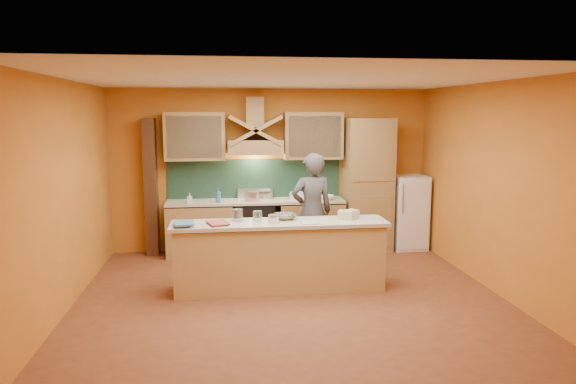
{
  "coord_description": "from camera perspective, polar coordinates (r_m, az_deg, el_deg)",
  "views": [
    {
      "loc": [
        -0.83,
        -6.39,
        2.39
      ],
      "look_at": [
        0.09,
        0.9,
        1.25
      ],
      "focal_mm": 32.0,
      "sensor_mm": 36.0,
      "label": 1
    }
  ],
  "objects": [
    {
      "name": "base_cabinet_left",
      "position": [
        8.82,
        -9.74,
        -4.17
      ],
      "size": [
        1.1,
        0.6,
        0.86
      ],
      "primitive_type": "cube",
      "color": "#9F7E49",
      "rests_on": "floor"
    },
    {
      "name": "kitchen_scale",
      "position": [
        6.77,
        -1.62,
        -3.12
      ],
      "size": [
        0.15,
        0.15,
        0.1
      ],
      "primitive_type": "cube",
      "rotation": [
        0.0,
        0.0,
        -0.39
      ],
      "color": "white",
      "rests_on": "island_top"
    },
    {
      "name": "book_upper",
      "position": [
        6.76,
        -12.55,
        -3.46
      ],
      "size": [
        0.29,
        0.37,
        0.03
      ],
      "primitive_type": "imported",
      "rotation": [
        0.0,
        0.0,
        0.12
      ],
      "color": "teal",
      "rests_on": "island_top"
    },
    {
      "name": "person",
      "position": [
        7.84,
        2.68,
        -2.19
      ],
      "size": [
        0.7,
        0.51,
        1.79
      ],
      "primitive_type": "imported",
      "rotation": [
        0.0,
        0.0,
        3.27
      ],
      "color": "#4C4C51",
      "rests_on": "floor"
    },
    {
      "name": "bowl_back",
      "position": [
        8.75,
        4.3,
        -0.63
      ],
      "size": [
        0.32,
        0.32,
        0.08
      ],
      "primitive_type": "imported",
      "rotation": [
        0.0,
        0.0,
        -0.32
      ],
      "color": "white",
      "rests_on": "counter_top"
    },
    {
      "name": "hood_chimney",
      "position": [
        8.76,
        -3.75,
        8.85
      ],
      "size": [
        0.3,
        0.3,
        0.5
      ],
      "primitive_type": "cube",
      "color": "#9F7E49",
      "rests_on": "wall_back"
    },
    {
      "name": "dish_rack",
      "position": [
        8.84,
        1.26,
        -0.41
      ],
      "size": [
        0.36,
        0.31,
        0.11
      ],
      "primitive_type": "cube",
      "rotation": [
        0.0,
        0.0,
        -0.25
      ],
      "color": "silver",
      "rests_on": "counter_top"
    },
    {
      "name": "wall_right",
      "position": [
        7.39,
        21.87,
        0.47
      ],
      "size": [
        0.02,
        5.0,
        2.8
      ],
      "primitive_type": "cube",
      "color": "orange",
      "rests_on": "floor"
    },
    {
      "name": "soap_bottle_a",
      "position": [
        8.51,
        -10.87,
        -0.71
      ],
      "size": [
        0.08,
        0.08,
        0.18
      ],
      "primitive_type": "imported",
      "rotation": [
        0.0,
        0.0,
        0.04
      ],
      "color": "white",
      "rests_on": "counter_top"
    },
    {
      "name": "island_body",
      "position": [
        7.01,
        -0.91,
        -7.35
      ],
      "size": [
        2.8,
        0.55,
        0.88
      ],
      "primitive_type": "cube",
      "color": "tan",
      "rests_on": "floor"
    },
    {
      "name": "wall_front",
      "position": [
        4.1,
        4.74,
        -5.19
      ],
      "size": [
        5.5,
        0.02,
        2.8
      ],
      "primitive_type": "cube",
      "color": "orange",
      "rests_on": "floor"
    },
    {
      "name": "book_lower",
      "position": [
        6.74,
        -8.8,
        -3.54
      ],
      "size": [
        0.33,
        0.38,
        0.03
      ],
      "primitive_type": "imported",
      "rotation": [
        0.0,
        0.0,
        0.28
      ],
      "color": "#AA413D",
      "rests_on": "island_top"
    },
    {
      "name": "backsplash",
      "position": [
        8.97,
        -3.72,
        1.47
      ],
      "size": [
        3.0,
        0.03,
        0.7
      ],
      "primitive_type": "cube",
      "color": "#183529",
      "rests_on": "wall_back"
    },
    {
      "name": "floor",
      "position": [
        6.87,
        0.22,
        -11.54
      ],
      "size": [
        5.5,
        5.0,
        0.01
      ],
      "primitive_type": "cube",
      "color": "brown",
      "rests_on": "ground"
    },
    {
      "name": "fridge",
      "position": [
        9.34,
        13.2,
        -2.17
      ],
      "size": [
        0.58,
        0.6,
        1.3
      ],
      "primitive_type": "cube",
      "color": "white",
      "rests_on": "floor"
    },
    {
      "name": "jar_small",
      "position": [
        6.95,
        -3.41,
        -2.67
      ],
      "size": [
        0.16,
        0.16,
        0.13
      ],
      "primitive_type": "cylinder",
      "rotation": [
        0.0,
        0.0,
        0.31
      ],
      "color": "silver",
      "rests_on": "island_top"
    },
    {
      "name": "grocery_bag_b",
      "position": [
        7.08,
        6.43,
        -2.54
      ],
      "size": [
        0.24,
        0.22,
        0.12
      ],
      "primitive_type": "cube",
      "rotation": [
        0.0,
        0.0,
        -0.43
      ],
      "color": "beige",
      "rests_on": "island_top"
    },
    {
      "name": "mixing_bowl",
      "position": [
        7.03,
        -0.3,
        -2.74
      ],
      "size": [
        0.33,
        0.33,
        0.08
      ],
      "primitive_type": "imported",
      "rotation": [
        0.0,
        0.0,
        0.04
      ],
      "color": "silver",
      "rests_on": "island_top"
    },
    {
      "name": "trim_column_left",
      "position": [
        8.91,
        -14.96,
        0.5
      ],
      "size": [
        0.2,
        0.3,
        2.3
      ],
      "primitive_type": "cube",
      "color": "#472816",
      "rests_on": "floor"
    },
    {
      "name": "stove",
      "position": [
        8.82,
        -3.56,
        -3.92
      ],
      "size": [
        0.6,
        0.58,
        0.9
      ],
      "primitive_type": "cube",
      "color": "black",
      "rests_on": "floor"
    },
    {
      "name": "soap_bottle_b",
      "position": [
        8.58,
        -7.76,
        -0.34
      ],
      "size": [
        0.13,
        0.13,
        0.24
      ],
      "primitive_type": "imported",
      "rotation": [
        0.0,
        0.0,
        0.65
      ],
      "color": "#376798",
      "rests_on": "counter_top"
    },
    {
      "name": "pot_large",
      "position": [
        8.67,
        -4.0,
        -0.56
      ],
      "size": [
        0.27,
        0.27,
        0.16
      ],
      "primitive_type": "cylinder",
      "rotation": [
        0.0,
        0.0,
        0.09
      ],
      "color": "#BBBAC1",
      "rests_on": "stove"
    },
    {
      "name": "ceiling",
      "position": [
        6.46,
        0.23,
        12.44
      ],
      "size": [
        5.5,
        5.0,
        0.01
      ],
      "primitive_type": "cube",
      "color": "white",
      "rests_on": "wall_back"
    },
    {
      "name": "grocery_bag_a",
      "position": [
        7.11,
        6.99,
        -2.49
      ],
      "size": [
        0.24,
        0.23,
        0.12
      ],
      "primitive_type": "cube",
      "rotation": [
        0.0,
        0.0,
        0.61
      ],
      "color": "beige",
      "rests_on": "island_top"
    },
    {
      "name": "wall_left",
      "position": [
        6.75,
        -23.61,
        -0.38
      ],
      "size": [
        0.02,
        5.0,
        2.8
      ],
      "primitive_type": "cube",
      "color": "orange",
      "rests_on": "floor"
    },
    {
      "name": "jar_large",
      "position": [
        6.97,
        -5.64,
        -2.55
      ],
      "size": [
        0.19,
        0.19,
        0.16
      ],
      "primitive_type": "cylinder",
      "rotation": [
        0.0,
        0.0,
        0.35
      ],
      "color": "silver",
      "rests_on": "island_top"
    },
    {
      "name": "range_hood",
      "position": [
        8.68,
        -3.67,
        5.01
      ],
      "size": [
        0.92,
        0.5,
        0.24
      ],
      "primitive_type": "cube",
      "color": "#9F7E49",
      "rests_on": "wall_back"
    },
    {
      "name": "pantry_column",
      "position": [
        9.03,
        8.84,
        0.8
      ],
      "size": [
        0.8,
        0.6,
        2.3
      ],
      "primitive_type": "cube",
      "color": "#9F7E49",
      "rests_on": "floor"
    },
    {
      "name": "upper_cabinet_left",
      "position": [
        8.74,
        -10.3,
        6.1
      ],
      "size": [
        1.0,
        0.35,
        0.8
      ],
      "primitive_type": "cube",
      "color": "#9F7E49",
      "rests_on": "wall_back"
    },
    {
      "name": "upper_cabinet_right",
      "position": [
        8.86,
        2.8,
        6.26
      ],
      "size": [
        1.0,
        0.35,
        0.8
      ],
      "primitive_type": "cube",
      "color": "#9F7E49",
      "rests_on": "wall_back"
    },
    {
      "name": "island_top",
      "position": [
        6.89,
        -0.92,
        -3.52
      ],
      "size": [
        2.9,
        0.62,
        0.05
      ],
      "primitive_type": "cube",
      "color": "beige",
      "rests_on": "island_body"
    },
    {
      "name": "base_cabinet_right",
      "position": [
        8.94,
        2.55,
        -3.88
      ],
      "size": [
        1.1,
        0.6,
        0.86
      ],
      "primitive_type": "cube",
      "color": "#9F7E49",
      "rests_on": "floor"
    },
    {
      "name": "counter_top",
      "position": [
        8.74,
        -3.59,
        -1.04
      ],
      "size": [
        3.0,
        0.62,
        0.04
      ],
      "primitive_type": "cube",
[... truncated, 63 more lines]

